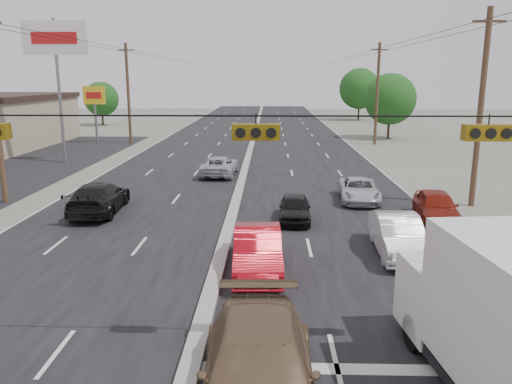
# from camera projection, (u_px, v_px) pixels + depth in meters

# --- Properties ---
(ground) EXTENTS (200.00, 200.00, 0.00)m
(ground) POSITION_uv_depth(u_px,v_px,m) (194.00, 356.00, 12.12)
(ground) COLOR #606356
(ground) RESTS_ON ground
(road_surface) EXTENTS (20.00, 160.00, 0.02)m
(road_surface) POSITION_uv_depth(u_px,v_px,m) (248.00, 159.00, 41.36)
(road_surface) COLOR black
(road_surface) RESTS_ON ground
(center_median) EXTENTS (0.50, 160.00, 0.20)m
(center_median) POSITION_uv_depth(u_px,v_px,m) (248.00, 158.00, 41.33)
(center_median) COLOR gray
(center_median) RESTS_ON ground
(parking_lot) EXTENTS (10.00, 42.00, 0.02)m
(parking_lot) POSITION_uv_depth(u_px,v_px,m) (16.00, 169.00, 36.93)
(parking_lot) COLOR black
(parking_lot) RESTS_ON ground
(utility_pole_left_c) EXTENTS (1.60, 0.30, 10.00)m
(utility_pole_left_c) POSITION_uv_depth(u_px,v_px,m) (128.00, 93.00, 50.29)
(utility_pole_left_c) COLOR #422D1E
(utility_pole_left_c) RESTS_ON ground
(utility_pole_right_b) EXTENTS (1.60, 0.30, 10.00)m
(utility_pole_right_b) POSITION_uv_depth(u_px,v_px,m) (481.00, 108.00, 25.27)
(utility_pole_right_b) COLOR #422D1E
(utility_pole_right_b) RESTS_ON ground
(utility_pole_right_c) EXTENTS (1.60, 0.30, 10.00)m
(utility_pole_right_c) POSITION_uv_depth(u_px,v_px,m) (377.00, 93.00, 49.63)
(utility_pole_right_c) COLOR #422D1E
(utility_pole_right_c) RESTS_ON ground
(traffic_signals) EXTENTS (25.00, 0.30, 0.54)m
(traffic_signals) POSITION_uv_depth(u_px,v_px,m) (251.00, 130.00, 10.86)
(traffic_signals) COLOR black
(traffic_signals) RESTS_ON ground
(pole_sign_billboard) EXTENTS (5.00, 0.25, 11.00)m
(pole_sign_billboard) POSITION_uv_depth(u_px,v_px,m) (55.00, 47.00, 37.81)
(pole_sign_billboard) COLOR slate
(pole_sign_billboard) RESTS_ON ground
(pole_sign_far) EXTENTS (2.20, 0.25, 6.00)m
(pole_sign_far) POSITION_uv_depth(u_px,v_px,m) (94.00, 100.00, 50.54)
(pole_sign_far) COLOR slate
(pole_sign_far) RESTS_ON ground
(tree_left_far) EXTENTS (4.80, 4.80, 6.12)m
(tree_left_far) POSITION_uv_depth(u_px,v_px,m) (101.00, 99.00, 70.34)
(tree_left_far) COLOR #382619
(tree_left_far) RESTS_ON ground
(tree_right_mid) EXTENTS (5.60, 5.60, 7.14)m
(tree_right_mid) POSITION_uv_depth(u_px,v_px,m) (390.00, 99.00, 54.61)
(tree_right_mid) COLOR #382619
(tree_right_mid) RESTS_ON ground
(tree_right_far) EXTENTS (6.40, 6.40, 8.16)m
(tree_right_far) POSITION_uv_depth(u_px,v_px,m) (360.00, 89.00, 78.80)
(tree_right_far) COLOR #382619
(tree_right_far) RESTS_ON ground
(tan_sedan) EXTENTS (2.49, 5.82, 1.67)m
(tan_sedan) POSITION_uv_depth(u_px,v_px,m) (259.00, 373.00, 9.99)
(tan_sedan) COLOR brown
(tan_sedan) RESTS_ON ground
(red_sedan) EXTENTS (1.79, 4.69, 1.53)m
(red_sedan) POSITION_uv_depth(u_px,v_px,m) (257.00, 251.00, 17.22)
(red_sedan) COLOR #A80A15
(red_sedan) RESTS_ON ground
(queue_car_a) EXTENTS (1.62, 3.68, 1.23)m
(queue_car_a) POSITION_uv_depth(u_px,v_px,m) (295.00, 208.00, 23.44)
(queue_car_a) COLOR black
(queue_car_a) RESTS_ON ground
(queue_car_b) EXTENTS (1.77, 4.61, 1.50)m
(queue_car_b) POSITION_uv_depth(u_px,v_px,m) (398.00, 236.00, 18.93)
(queue_car_b) COLOR silver
(queue_car_b) RESTS_ON ground
(queue_car_c) EXTENTS (2.37, 4.57, 1.23)m
(queue_car_c) POSITION_uv_depth(u_px,v_px,m) (359.00, 190.00, 27.22)
(queue_car_c) COLOR #B8BCC1
(queue_car_c) RESTS_ON ground
(queue_car_d) EXTENTS (1.90, 4.29, 1.22)m
(queue_car_d) POSITION_uv_depth(u_px,v_px,m) (480.00, 255.00, 17.24)
(queue_car_d) COLOR navy
(queue_car_d) RESTS_ON ground
(queue_car_e) EXTENTS (2.23, 4.47, 1.46)m
(queue_car_e) POSITION_uv_depth(u_px,v_px,m) (436.00, 207.00, 23.24)
(queue_car_e) COLOR maroon
(queue_car_e) RESTS_ON ground
(oncoming_near) EXTENTS (2.43, 5.41, 1.54)m
(oncoming_near) POSITION_uv_depth(u_px,v_px,m) (99.00, 198.00, 24.84)
(oncoming_near) COLOR black
(oncoming_near) RESTS_ON ground
(oncoming_far) EXTENTS (2.46, 4.92, 1.34)m
(oncoming_far) POSITION_uv_depth(u_px,v_px,m) (219.00, 166.00, 34.39)
(oncoming_far) COLOR #AEB0B6
(oncoming_far) RESTS_ON ground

